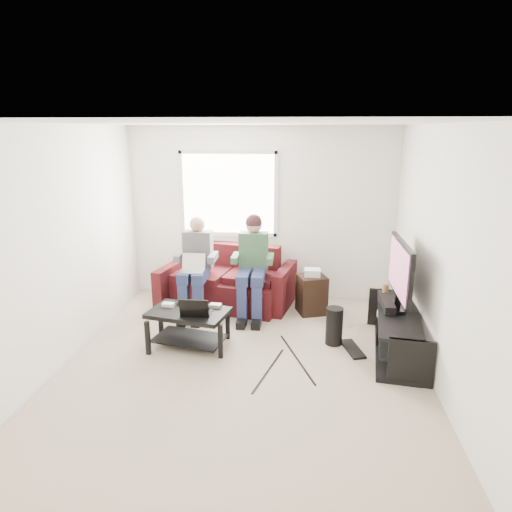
% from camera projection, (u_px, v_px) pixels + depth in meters
% --- Properties ---
extents(floor, '(4.50, 4.50, 0.00)m').
position_uv_depth(floor, '(243.00, 364.00, 5.11)').
color(floor, tan).
rests_on(floor, ground).
extents(ceiling, '(4.50, 4.50, 0.00)m').
position_uv_depth(ceiling, '(240.00, 123.00, 4.41)').
color(ceiling, white).
rests_on(ceiling, wall_back).
extents(wall_back, '(4.50, 0.00, 4.50)m').
position_uv_depth(wall_back, '(261.00, 214.00, 6.91)').
color(wall_back, white).
rests_on(wall_back, floor).
extents(wall_front, '(4.50, 0.00, 4.50)m').
position_uv_depth(wall_front, '(189.00, 355.00, 2.60)').
color(wall_front, white).
rests_on(wall_front, floor).
extents(wall_left, '(0.00, 4.50, 4.50)m').
position_uv_depth(wall_left, '(60.00, 248.00, 4.96)').
color(wall_left, white).
rests_on(wall_left, floor).
extents(wall_right, '(0.00, 4.50, 4.50)m').
position_uv_depth(wall_right, '(440.00, 258.00, 4.56)').
color(wall_right, white).
rests_on(wall_right, floor).
extents(window, '(1.48, 0.04, 1.28)m').
position_uv_depth(window, '(228.00, 194.00, 6.86)').
color(window, white).
rests_on(window, wall_back).
extents(sofa, '(2.03, 1.18, 0.87)m').
position_uv_depth(sofa, '(228.00, 284.00, 6.78)').
color(sofa, '#4D1316').
rests_on(sofa, floor).
extents(person_left, '(0.40, 0.70, 1.36)m').
position_uv_depth(person_left, '(196.00, 262.00, 6.39)').
color(person_left, navy).
rests_on(person_left, sofa).
extents(person_right, '(0.40, 0.71, 1.40)m').
position_uv_depth(person_right, '(253.00, 259.00, 6.31)').
color(person_right, navy).
rests_on(person_right, sofa).
extents(laptop_silver, '(0.36, 0.28, 0.24)m').
position_uv_depth(laptop_silver, '(192.00, 267.00, 6.20)').
color(laptop_silver, silver).
rests_on(laptop_silver, person_left).
extents(coffee_table, '(1.02, 0.74, 0.46)m').
position_uv_depth(coffee_table, '(189.00, 320.00, 5.45)').
color(coffee_table, black).
rests_on(coffee_table, floor).
extents(laptop_black, '(0.40, 0.34, 0.24)m').
position_uv_depth(laptop_black, '(196.00, 304.00, 5.30)').
color(laptop_black, black).
rests_on(laptop_black, coffee_table).
extents(controller_a, '(0.15, 0.10, 0.04)m').
position_uv_depth(controller_a, '(168.00, 305.00, 5.56)').
color(controller_a, silver).
rests_on(controller_a, coffee_table).
extents(controller_b, '(0.16, 0.13, 0.04)m').
position_uv_depth(controller_b, '(184.00, 303.00, 5.59)').
color(controller_b, black).
rests_on(controller_b, coffee_table).
extents(controller_c, '(0.15, 0.10, 0.04)m').
position_uv_depth(controller_c, '(215.00, 306.00, 5.53)').
color(controller_c, gray).
rests_on(controller_c, coffee_table).
extents(tv_stand, '(0.67, 1.59, 0.51)m').
position_uv_depth(tv_stand, '(397.00, 334.00, 5.34)').
color(tv_stand, black).
rests_on(tv_stand, floor).
extents(tv, '(0.12, 1.10, 0.81)m').
position_uv_depth(tv, '(400.00, 271.00, 5.24)').
color(tv, black).
rests_on(tv, tv_stand).
extents(soundbar, '(0.12, 0.50, 0.10)m').
position_uv_depth(soundbar, '(387.00, 304.00, 5.36)').
color(soundbar, black).
rests_on(soundbar, tv_stand).
extents(drink_cup, '(0.08, 0.08, 0.12)m').
position_uv_depth(drink_cup, '(385.00, 288.00, 5.86)').
color(drink_cup, '#A16E45').
rests_on(drink_cup, tv_stand).
extents(console_white, '(0.30, 0.22, 0.06)m').
position_uv_depth(console_white, '(404.00, 344.00, 4.94)').
color(console_white, silver).
rests_on(console_white, tv_stand).
extents(console_grey, '(0.34, 0.26, 0.08)m').
position_uv_depth(console_grey, '(393.00, 317.00, 5.60)').
color(console_grey, gray).
rests_on(console_grey, tv_stand).
extents(console_black, '(0.38, 0.30, 0.07)m').
position_uv_depth(console_black, '(398.00, 330.00, 5.27)').
color(console_black, black).
rests_on(console_black, tv_stand).
extents(subwoofer, '(0.21, 0.21, 0.47)m').
position_uv_depth(subwoofer, '(334.00, 326.00, 5.54)').
color(subwoofer, black).
rests_on(subwoofer, floor).
extents(keyboard_floor, '(0.28, 0.51, 0.03)m').
position_uv_depth(keyboard_floor, '(353.00, 349.00, 5.44)').
color(keyboard_floor, black).
rests_on(keyboard_floor, floor).
extents(end_table, '(0.37, 0.37, 0.65)m').
position_uv_depth(end_table, '(312.00, 293.00, 6.48)').
color(end_table, black).
rests_on(end_table, floor).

